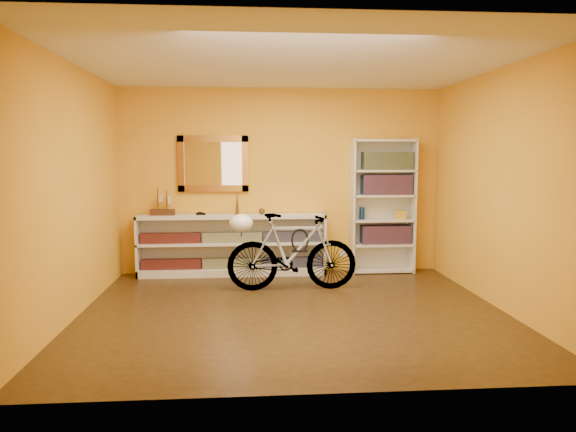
{
  "coord_description": "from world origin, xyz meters",
  "views": [
    {
      "loc": [
        -0.48,
        -5.51,
        1.65
      ],
      "look_at": [
        0.0,
        0.7,
        0.95
      ],
      "focal_mm": 33.07,
      "sensor_mm": 36.0,
      "label": 1
    }
  ],
  "objects": [
    {
      "name": "gilt_mirror",
      "position": [
        -0.95,
        1.97,
        1.55
      ],
      "size": [
        0.98,
        0.06,
        0.78
      ],
      "primitive_type": "cube",
      "color": "brown",
      "rests_on": "back_wall"
    },
    {
      "name": "book_row_b",
      "position": [
        1.48,
        1.84,
        1.25
      ],
      "size": [
        0.7,
        0.22,
        0.28
      ],
      "primitive_type": "cube",
      "color": "maroon",
      "rests_on": "bookcase"
    },
    {
      "name": "floor",
      "position": [
        0.0,
        0.0,
        -0.01
      ],
      "size": [
        4.5,
        4.0,
        0.01
      ],
      "primitive_type": "cube",
      "color": "#301E0D",
      "rests_on": "ground"
    },
    {
      "name": "back_wall",
      "position": [
        0.0,
        2.0,
        1.3
      ],
      "size": [
        4.5,
        0.01,
        2.6
      ],
      "primitive_type": "cube",
      "color": "gold",
      "rests_on": "ground"
    },
    {
      "name": "cd_row_upper",
      "position": [
        -0.69,
        1.79,
        0.54
      ],
      "size": [
        2.5,
        0.13,
        0.14
      ],
      "primitive_type": "cube",
      "color": "#1A5378",
      "rests_on": "console_unit"
    },
    {
      "name": "bronze_ornament",
      "position": [
        -0.62,
        1.81,
        1.01
      ],
      "size": [
        0.06,
        0.06,
        0.33
      ],
      "primitive_type": "cone",
      "color": "brown",
      "rests_on": "console_unit"
    },
    {
      "name": "helmet",
      "position": [
        -0.56,
        0.9,
        0.85
      ],
      "size": [
        0.29,
        0.28,
        0.22
      ],
      "primitive_type": "ellipsoid",
      "color": "white",
      "rests_on": "bicycle"
    },
    {
      "name": "wall_socket",
      "position": [
        0.9,
        1.99,
        0.25
      ],
      "size": [
        0.09,
        0.02,
        0.09
      ],
      "primitive_type": "cube",
      "color": "silver",
      "rests_on": "back_wall"
    },
    {
      "name": "right_wall",
      "position": [
        2.25,
        0.0,
        1.3
      ],
      "size": [
        0.01,
        4.0,
        2.6
      ],
      "primitive_type": "cube",
      "color": "gold",
      "rests_on": "ground"
    },
    {
      "name": "book_row_c",
      "position": [
        1.48,
        1.84,
        1.59
      ],
      "size": [
        0.7,
        0.22,
        0.25
      ],
      "primitive_type": "cube",
      "color": "#164150",
      "rests_on": "bookcase"
    },
    {
      "name": "toy_car",
      "position": [
        -1.12,
        1.81,
        0.85
      ],
      "size": [
        0.0,
        0.0,
        0.0
      ],
      "primitive_type": "imported",
      "rotation": [
        0.0,
        0.0,
        1.63
      ],
      "color": "black",
      "rests_on": "console_unit"
    },
    {
      "name": "console_unit",
      "position": [
        -0.69,
        1.81,
        0.42
      ],
      "size": [
        2.6,
        0.35,
        0.85
      ],
      "primitive_type": null,
      "color": "silver",
      "rests_on": "floor"
    },
    {
      "name": "cd_row_lower",
      "position": [
        -0.69,
        1.79,
        0.17
      ],
      "size": [
        2.5,
        0.13,
        0.14
      ],
      "primitive_type": "cube",
      "color": "black",
      "rests_on": "console_unit"
    },
    {
      "name": "bookcase",
      "position": [
        1.43,
        1.84,
        0.95
      ],
      "size": [
        0.9,
        0.3,
        1.9
      ],
      "primitive_type": null,
      "color": "silver",
      "rests_on": "floor"
    },
    {
      "name": "u_lock",
      "position": [
        0.16,
        0.91,
        0.63
      ],
      "size": [
        0.22,
        0.02,
        0.22
      ],
      "primitive_type": "torus",
      "rotation": [
        1.57,
        0.0,
        0.0
      ],
      "color": "black",
      "rests_on": "bicycle"
    },
    {
      "name": "yellow_bag",
      "position": [
        1.68,
        1.8,
        0.83
      ],
      "size": [
        0.18,
        0.14,
        0.12
      ],
      "primitive_type": "cube",
      "rotation": [
        0.0,
        0.0,
        -0.25
      ],
      "color": "gold",
      "rests_on": "bookcase"
    },
    {
      "name": "model_ship",
      "position": [
        -1.64,
        1.81,
        1.04
      ],
      "size": [
        0.33,
        0.15,
        0.39
      ],
      "primitive_type": null,
      "rotation": [
        0.0,
        0.0,
        -0.08
      ],
      "color": "#3B1F10",
      "rests_on": "console_unit"
    },
    {
      "name": "left_wall",
      "position": [
        -2.25,
        0.0,
        1.3
      ],
      "size": [
        0.01,
        4.0,
        2.6
      ],
      "primitive_type": "cube",
      "color": "gold",
      "rests_on": "ground"
    },
    {
      "name": "ceiling",
      "position": [
        0.0,
        0.0,
        2.6
      ],
      "size": [
        4.5,
        4.0,
        0.01
      ],
      "primitive_type": "cube",
      "color": "silver",
      "rests_on": "ground"
    },
    {
      "name": "red_tin",
      "position": [
        1.23,
        1.87,
        1.55
      ],
      "size": [
        0.13,
        0.13,
        0.16
      ],
      "primitive_type": "cube",
      "rotation": [
        0.0,
        0.0,
        0.05
      ],
      "color": "#9C2C16",
      "rests_on": "bookcase"
    },
    {
      "name": "bicycle",
      "position": [
        0.07,
        0.91,
        0.48
      ],
      "size": [
        0.45,
        1.64,
        0.96
      ],
      "primitive_type": "imported",
      "rotation": [
        0.0,
        0.0,
        1.59
      ],
      "color": "silver",
      "rests_on": "floor"
    },
    {
      "name": "travel_mug",
      "position": [
        1.13,
        1.82,
        0.85
      ],
      "size": [
        0.08,
        0.08,
        0.18
      ],
      "primitive_type": "cylinder",
      "color": "#163E99",
      "rests_on": "bookcase"
    },
    {
      "name": "book_row_a",
      "position": [
        1.48,
        1.84,
        0.55
      ],
      "size": [
        0.7,
        0.22,
        0.26
      ],
      "primitive_type": "cube",
      "color": "maroon",
      "rests_on": "bookcase"
    },
    {
      "name": "decorative_orb",
      "position": [
        -0.28,
        1.81,
        0.89
      ],
      "size": [
        0.09,
        0.09,
        0.09
      ],
      "primitive_type": "sphere",
      "color": "brown",
      "rests_on": "console_unit"
    }
  ]
}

